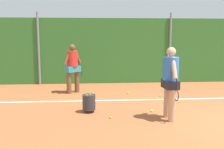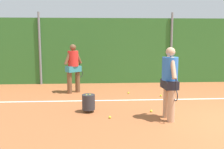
{
  "view_description": "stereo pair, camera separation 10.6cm",
  "coord_description": "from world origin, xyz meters",
  "views": [
    {
      "loc": [
        -3.53,
        -5.88,
        2.09
      ],
      "look_at": [
        -2.9,
        2.1,
        0.92
      ],
      "focal_mm": 41.78,
      "sensor_mm": 36.0,
      "label": 1
    },
    {
      "loc": [
        -3.42,
        -5.89,
        2.09
      ],
      "look_at": [
        -2.9,
        2.1,
        0.92
      ],
      "focal_mm": 41.78,
      "sensor_mm": 36.0,
      "label": 2
    }
  ],
  "objects": [
    {
      "name": "tennis_ball_3",
      "position": [
        -1.12,
        2.95,
        0.03
      ],
      "size": [
        0.07,
        0.07,
        0.07
      ],
      "primitive_type": "sphere",
      "color": "#CCDB33",
      "rests_on": "ground_plane"
    },
    {
      "name": "player_midcourt",
      "position": [
        -4.23,
        3.79,
        1.02
      ],
      "size": [
        0.66,
        0.6,
        1.81
      ],
      "rotation": [
        0.0,
        0.0,
        0.64
      ],
      "color": "brown",
      "rests_on": "ground_plane"
    },
    {
      "name": "ground_plane",
      "position": [
        0.0,
        1.71,
        0.0
      ],
      "size": [
        31.03,
        31.03,
        0.0
      ],
      "primitive_type": "plane",
      "color": "#A85B33"
    },
    {
      "name": "court_baseline_paint",
      "position": [
        0.0,
        2.49,
        0.0
      ],
      "size": [
        14.74,
        0.1,
        0.01
      ],
      "primitive_type": "cube",
      "color": "white",
      "rests_on": "ground_plane"
    },
    {
      "name": "fence_post_center",
      "position": [
        0.0,
        5.66,
        1.57
      ],
      "size": [
        0.1,
        0.1,
        3.14
      ],
      "primitive_type": "cylinder",
      "color": "gray",
      "rests_on": "ground_plane"
    },
    {
      "name": "hedge_fence_backdrop",
      "position": [
        0.0,
        5.83,
        1.45
      ],
      "size": [
        20.17,
        0.25,
        2.9
      ],
      "primitive_type": "cube",
      "color": "#33702D",
      "rests_on": "ground_plane"
    },
    {
      "name": "tennis_ball_4",
      "position": [
        -2.21,
        3.47,
        0.03
      ],
      "size": [
        0.07,
        0.07,
        0.07
      ],
      "primitive_type": "sphere",
      "color": "#CCDB33",
      "rests_on": "ground_plane"
    },
    {
      "name": "ball_hopper",
      "position": [
        -3.62,
        1.19,
        0.29
      ],
      "size": [
        0.36,
        0.36,
        0.51
      ],
      "color": "#2D2D33",
      "rests_on": "ground_plane"
    },
    {
      "name": "tennis_ball_1",
      "position": [
        -3.06,
        0.58,
        0.03
      ],
      "size": [
        0.07,
        0.07,
        0.07
      ],
      "primitive_type": "sphere",
      "color": "#CCDB33",
      "rests_on": "ground_plane"
    },
    {
      "name": "tennis_ball_5",
      "position": [
        -1.87,
        1.07,
        0.03
      ],
      "size": [
        0.07,
        0.07,
        0.07
      ],
      "primitive_type": "sphere",
      "color": "#CCDB33",
      "rests_on": "ground_plane"
    },
    {
      "name": "player_foreground_near",
      "position": [
        -1.57,
        0.41,
        1.03
      ],
      "size": [
        0.39,
        0.83,
        1.83
      ],
      "rotation": [
        0.0,
        0.0,
        4.76
      ],
      "color": "tan",
      "rests_on": "ground_plane"
    },
    {
      "name": "fence_post_left",
      "position": [
        -5.82,
        5.66,
        1.57
      ],
      "size": [
        0.1,
        0.1,
        3.14
      ],
      "primitive_type": "cylinder",
      "color": "gray",
      "rests_on": "ground_plane"
    }
  ]
}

